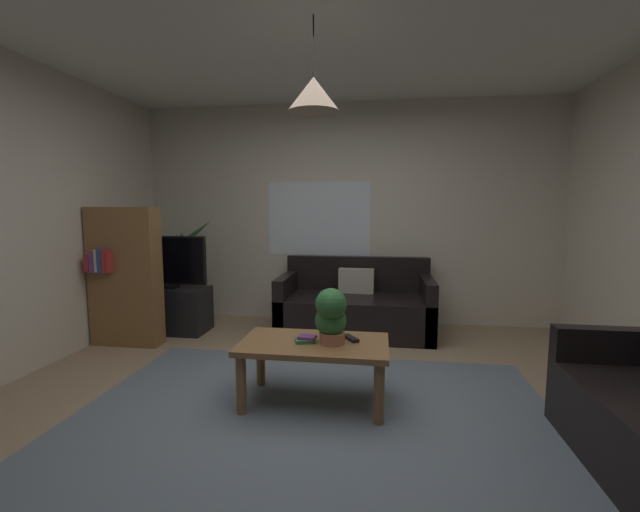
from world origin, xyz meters
The scene contains 15 objects.
floor centered at (0.00, 0.00, -0.01)m, with size 4.98×4.85×0.02m, color #9E8466.
rug centered at (0.00, -0.20, 0.00)m, with size 3.24×2.67×0.01m, color slate.
wall_back centered at (0.00, 2.46, 1.32)m, with size 5.10×0.06×2.63m, color beige.
window_pane centered at (-0.33, 2.42, 1.26)m, with size 1.25×0.01×0.90m, color white.
couch_under_window centered at (0.16, 1.94, 0.27)m, with size 1.67×0.85×0.82m.
coffee_table centered at (-0.03, 0.20, 0.37)m, with size 1.04×0.58×0.45m.
book_on_table_0 centered at (-0.09, 0.19, 0.46)m, with size 0.14×0.11×0.02m, color #387247.
book_on_table_1 centered at (-0.08, 0.19, 0.49)m, with size 0.12×0.09×0.02m, color #72387F.
remote_on_table_0 centered at (0.23, 0.28, 0.46)m, with size 0.05×0.16×0.02m, color black.
potted_plant_on_table centered at (0.09, 0.18, 0.65)m, with size 0.23×0.26×0.40m.
tv_stand centered at (-1.94, 1.68, 0.25)m, with size 0.90×0.44×0.50m, color black.
tv centered at (-1.94, 1.65, 0.80)m, with size 0.95×0.16×0.58m.
potted_palm_corner centered at (-2.05, 2.19, 0.58)m, with size 0.95×0.92×1.28m.
bookshelf_corner centered at (-2.13, 1.19, 0.71)m, with size 0.70×0.31×1.40m.
pendant_lamp centered at (-0.03, 0.20, 2.14)m, with size 0.35×0.35×0.61m.
Camera 1 is at (0.43, -2.60, 1.39)m, focal length 23.26 mm.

